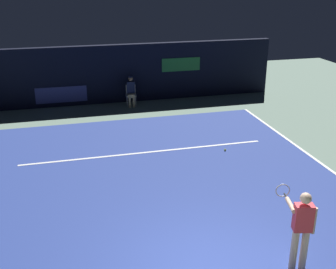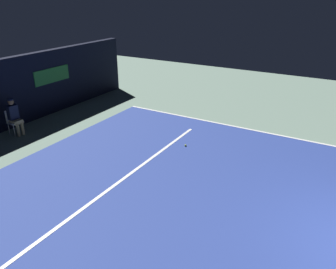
{
  "view_description": "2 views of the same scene",
  "coord_description": "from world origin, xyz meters",
  "views": [
    {
      "loc": [
        -2.5,
        -6.41,
        5.63
      ],
      "look_at": [
        0.66,
        5.84,
        0.73
      ],
      "focal_mm": 45.44,
      "sensor_mm": 36.0,
      "label": 1
    },
    {
      "loc": [
        -6.59,
        1.04,
        4.89
      ],
      "look_at": [
        1.13,
        5.54,
        1.03
      ],
      "focal_mm": 36.07,
      "sensor_mm": 36.0,
      "label": 2
    }
  ],
  "objects": [
    {
      "name": "ground_plane",
      "position": [
        0.0,
        4.35,
        0.0
      ],
      "size": [
        29.81,
        29.81,
        0.0
      ],
      "primitive_type": "plane",
      "color": "slate"
    },
    {
      "name": "court_surface",
      "position": [
        0.0,
        4.35,
        0.01
      ],
      "size": [
        10.34,
        10.7,
        0.01
      ],
      "primitive_type": "cube",
      "color": "navy",
      "rests_on": "ground"
    },
    {
      "name": "line_sideline_left",
      "position": [
        5.12,
        4.35,
        0.01
      ],
      "size": [
        0.1,
        10.7,
        0.01
      ],
      "primitive_type": "cube",
      "color": "white",
      "rests_on": "court_surface"
    },
    {
      "name": "line_service",
      "position": [
        0.0,
        6.22,
        0.01
      ],
      "size": [
        8.06,
        0.1,
        0.01
      ],
      "primitive_type": "cube",
      "color": "white",
      "rests_on": "court_surface"
    },
    {
      "name": "back_wall",
      "position": [
        -0.0,
        12.3,
        1.3
      ],
      "size": [
        14.5,
        0.33,
        2.6
      ],
      "color": "black",
      "rests_on": "ground"
    },
    {
      "name": "tennis_player",
      "position": [
        1.77,
        -0.23,
        0.99
      ],
      "size": [
        0.51,
        1.02,
        1.73
      ],
      "color": "beige",
      "rests_on": "ground"
    },
    {
      "name": "line_judge_on_chair",
      "position": [
        0.45,
        11.53,
        0.69
      ],
      "size": [
        0.48,
        0.56,
        1.32
      ],
      "color": "white",
      "rests_on": "ground"
    },
    {
      "name": "tennis_ball",
      "position": [
        2.59,
        5.71,
        0.05
      ],
      "size": [
        0.07,
        0.07,
        0.07
      ],
      "primitive_type": "sphere",
      "color": "#CCE033",
      "rests_on": "court_surface"
    }
  ]
}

